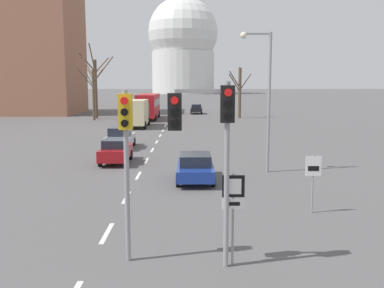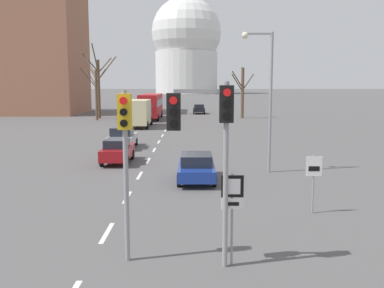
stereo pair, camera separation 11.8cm
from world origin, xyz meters
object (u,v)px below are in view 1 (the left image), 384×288
at_px(route_sign_post, 233,203).
at_px(street_lamp_right, 264,88).
at_px(city_bus, 148,105).
at_px(sedan_near_right, 195,167).
at_px(sedan_far_left, 196,109).
at_px(sedan_near_left, 120,138).
at_px(sedan_mid_centre, 116,151).
at_px(traffic_signal_centre_tall, 126,143).
at_px(delivery_truck, 137,112).
at_px(speed_limit_sign, 313,174).
at_px(traffic_signal_near_right, 209,129).

height_order(route_sign_post, street_lamp_right, street_lamp_right).
bearing_deg(city_bus, route_sign_post, -82.03).
bearing_deg(sedan_near_right, city_bus, 98.80).
relative_size(street_lamp_right, city_bus, 0.71).
bearing_deg(sedan_far_left, sedan_near_left, -99.76).
xyz_separation_m(route_sign_post, sedan_mid_centre, (-5.75, 15.25, -0.97)).
height_order(street_lamp_right, sedan_near_right, street_lamp_right).
bearing_deg(sedan_near_right, sedan_far_left, 88.91).
bearing_deg(sedan_far_left, traffic_signal_centre_tall, -92.87).
height_order(traffic_signal_centre_tall, city_bus, traffic_signal_centre_tall).
distance_m(sedan_far_left, delivery_truck, 23.25).
height_order(traffic_signal_centre_tall, sedan_far_left, traffic_signal_centre_tall).
bearing_deg(speed_limit_sign, traffic_signal_near_right, -130.96).
bearing_deg(sedan_mid_centre, delivery_truck, 93.42).
height_order(speed_limit_sign, city_bus, city_bus).
xyz_separation_m(route_sign_post, sedan_near_right, (-0.86, 10.23, -1.02)).
relative_size(traffic_signal_near_right, delivery_truck, 0.69).
distance_m(sedan_near_right, sedan_far_left, 49.39).
relative_size(traffic_signal_near_right, sedan_mid_centre, 1.28).
height_order(street_lamp_right, sedan_far_left, street_lamp_right).
bearing_deg(sedan_far_left, speed_limit_sign, -86.40).
xyz_separation_m(street_lamp_right, sedan_near_right, (-3.80, -2.21, -3.99)).
distance_m(traffic_signal_near_right, delivery_truck, 38.22).
bearing_deg(sedan_near_left, sedan_near_right, -63.80).
relative_size(traffic_signal_centre_tall, sedan_mid_centre, 1.22).
height_order(traffic_signal_near_right, delivery_truck, traffic_signal_near_right).
bearing_deg(street_lamp_right, delivery_truck, 111.78).
height_order(sedan_near_right, sedan_far_left, sedan_far_left).
bearing_deg(delivery_truck, sedan_near_right, -77.16).
bearing_deg(sedan_mid_centre, sedan_near_left, 96.34).
relative_size(traffic_signal_near_right, speed_limit_sign, 2.20).
relative_size(traffic_signal_centre_tall, speed_limit_sign, 2.10).
xyz_separation_m(sedan_far_left, city_bus, (-6.90, -10.93, 1.23)).
height_order(sedan_mid_centre, delivery_truck, delivery_truck).
relative_size(route_sign_post, speed_limit_sign, 1.13).
distance_m(speed_limit_sign, city_bus, 45.15).
bearing_deg(delivery_truck, sedan_near_left, -87.75).
relative_size(route_sign_post, sedan_far_left, 0.61).
xyz_separation_m(sedan_near_left, sedan_mid_centre, (0.71, -6.34, -0.03)).
relative_size(street_lamp_right, sedan_near_left, 1.82).
bearing_deg(delivery_truck, speed_limit_sign, -72.05).
height_order(sedan_near_right, city_bus, city_bus).
relative_size(city_bus, delivery_truck, 1.50).
xyz_separation_m(sedan_near_left, sedan_far_left, (6.54, 38.02, 0.01)).
bearing_deg(speed_limit_sign, sedan_near_right, 128.68).
xyz_separation_m(speed_limit_sign, city_bus, (-10.35, 43.95, 0.52)).
xyz_separation_m(traffic_signal_centre_tall, sedan_near_left, (-3.56, 21.29, -2.52)).
bearing_deg(city_bus, traffic_signal_centre_tall, -85.36).
relative_size(traffic_signal_near_right, city_bus, 0.46).
bearing_deg(street_lamp_right, sedan_mid_centre, 162.04).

